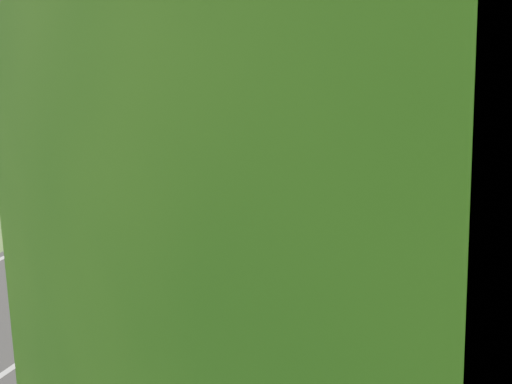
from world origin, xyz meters
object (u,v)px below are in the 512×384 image
Objects in this scene: silver_suv at (281,136)px; sign_white at (382,214)px; motorcycle_rider at (203,281)px; traffic_signal at (454,37)px; utility_pole_near at (386,147)px; silver_sedan at (185,174)px; sign_green at (468,127)px; dark_suv at (370,150)px.

sign_white is (6.11, -5.93, 0.87)m from silver_suv.
motorcycle_rider is 0.35× the size of traffic_signal.
utility_pole_near reaches higher than motorcycle_rider.
silver_sedan is 6.84m from sign_white.
utility_pole_near is (4.20, -1.49, 4.33)m from motorcycle_rider.
traffic_signal reaches higher than sign_green.
traffic_signal is at bearing -118.80° from silver_sedan.
motorcycle_rider is at bearing 87.39° from dark_suv.
sign_white is at bearing -91.43° from sign_green.
utility_pole_near is at bearing -22.89° from motorcycle_rider.
silver_suv is 6.69m from sign_green.
motorcycle_rider is 6.21m from utility_pole_near.
dark_suv is 13.02m from utility_pole_near.
sign_green reaches higher than motorcycle_rider.
silver_suv is 0.42× the size of utility_pole_near.
silver_suv is at bearing 135.81° from sign_white.
traffic_signal is at bearing 81.37° from motorcycle_rider.
sign_green reaches higher than silver_suv.
silver_suv is (-3.41, 9.43, -0.02)m from motorcycle_rider.
motorcycle_rider is at bearing 113.64° from silver_suv.
silver_suv is 1.99× the size of sign_white.
silver_sedan is 5.03m from silver_suv.
traffic_signal is at bearing 100.14° from utility_pole_near.
motorcycle_rider is at bearing -104.14° from sign_green.
traffic_signal is at bearing 117.38° from sign_green.
traffic_signal reaches higher than silver_suv.
silver_sedan is 2.24× the size of sign_white.
sign_green is at bearing -62.62° from traffic_signal.
silver_suv is (0.62, 4.99, -0.06)m from silver_sedan.
utility_pole_near is (2.86, -16.00, 0.95)m from traffic_signal.
sign_green is (1.56, -3.02, -2.54)m from traffic_signal.
utility_pole_near is at bearing -73.24° from sign_white.
traffic_signal reaches higher than sign_white.
silver_suv is (-3.39, -0.58, 0.08)m from dark_suv.
sign_green reaches higher than silver_sedan.
dark_suv is at bearing -126.53° from silver_sedan.
sign_green is (2.90, 11.49, 0.85)m from motorcycle_rider.
sign_white reaches higher than silver_suv.
motorcycle_rider is 0.52× the size of silver_suv.
sign_green is (6.31, 2.07, 0.87)m from silver_suv.
traffic_signal is at bearing -109.41° from dark_suv.
utility_pole_near reaches higher than dark_suv.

